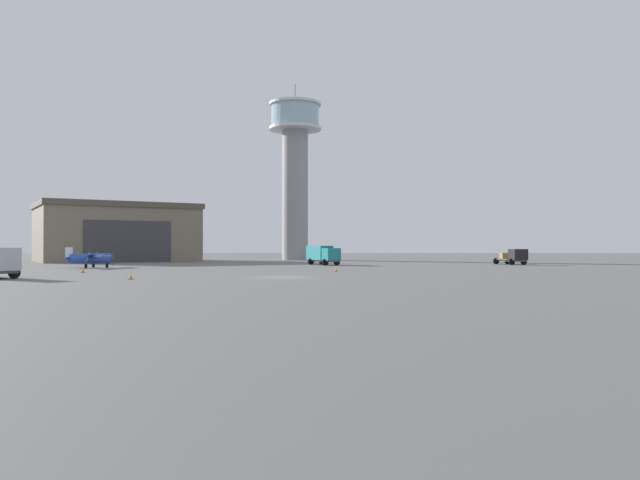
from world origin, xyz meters
name	(u,v)px	position (x,y,z in m)	size (l,w,h in m)	color
ground_plane	(282,277)	(0.00, 0.00, 0.00)	(400.00, 400.00, 0.00)	#60605E
control_tower	(295,162)	(-2.53, 70.63, 20.51)	(10.83, 10.83, 36.74)	gray
hangar	(116,233)	(-35.93, 59.27, 5.45)	(34.27, 31.48, 10.86)	#7A6B56
airplane_blue	(90,258)	(-27.05, 23.88, 1.27)	(7.28, 9.28, 2.73)	#2847A8
truck_flatbed_black	(513,257)	(32.92, 38.54, 1.19)	(4.27, 7.09, 2.42)	#38383D
truck_box_teal	(323,254)	(3.46, 36.73, 1.65)	(5.34, 7.04, 2.92)	#38383D
traffic_cone_near_left	(131,276)	(-12.82, -3.63, 0.27)	(0.36, 0.36, 0.56)	black
traffic_cone_near_right	(336,269)	(5.13, 12.68, 0.27)	(0.36, 0.36, 0.55)	black
traffic_cone_mid_apron	(83,270)	(-22.34, 9.70, 0.31)	(0.36, 0.36, 0.63)	black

